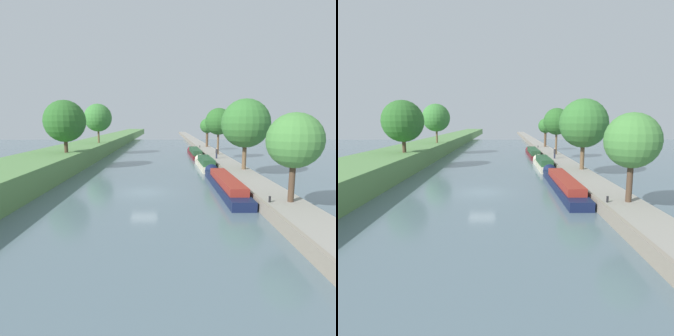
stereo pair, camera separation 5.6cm
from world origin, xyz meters
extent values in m
plane|color=slate|center=(0.00, 0.00, 0.00)|extent=(160.00, 160.00, 0.00)
cube|color=#5B894C|center=(-13.31, 0.00, 1.24)|extent=(7.97, 260.00, 2.48)
cube|color=gray|center=(10.90, 0.00, 0.46)|extent=(3.17, 260.00, 0.92)
cube|color=gray|center=(9.19, 0.00, 0.49)|extent=(0.25, 260.00, 0.97)
cube|color=#141E42|center=(7.95, 1.04, 0.39)|extent=(1.89, 14.94, 0.78)
cube|color=maroon|center=(7.95, 0.29, 1.11)|extent=(1.55, 10.46, 0.67)
cone|color=#141E42|center=(7.95, 9.08, 0.39)|extent=(1.79, 1.13, 1.79)
cube|color=beige|center=(7.84, 14.69, 0.37)|extent=(1.95, 10.22, 0.74)
cube|color=#234C2D|center=(7.84, 14.18, 1.17)|extent=(1.60, 7.15, 0.87)
cone|color=beige|center=(7.84, 20.38, 0.37)|extent=(1.85, 1.17, 1.85)
cube|color=maroon|center=(7.76, 29.35, 0.32)|extent=(1.89, 13.95, 0.63)
cube|color=#234C2D|center=(7.76, 28.65, 1.06)|extent=(1.55, 9.77, 0.87)
cone|color=maroon|center=(7.76, 36.89, 0.32)|extent=(1.79, 1.13, 1.79)
cylinder|color=#4C3828|center=(11.20, -6.65, 2.61)|extent=(0.43, 0.43, 3.37)
sphere|color=#47843D|center=(11.20, -6.65, 5.38)|extent=(3.94, 3.94, 3.94)
cylinder|color=brown|center=(11.60, 7.88, 2.89)|extent=(0.50, 0.50, 3.93)
sphere|color=#387533|center=(11.60, 7.88, 6.45)|extent=(5.80, 5.80, 5.80)
cylinder|color=brown|center=(11.24, 23.99, 3.15)|extent=(0.36, 0.36, 4.44)
sphere|color=#2D6628|center=(11.24, 23.99, 6.63)|extent=(4.60, 4.60, 4.60)
cylinder|color=brown|center=(11.45, 39.26, 2.84)|extent=(0.55, 0.55, 3.83)
sphere|color=#33702D|center=(11.45, 39.26, 5.65)|extent=(3.27, 3.27, 3.27)
cylinder|color=#4C3828|center=(-11.43, 12.61, 3.82)|extent=(0.50, 0.50, 2.69)
sphere|color=#2D6628|center=(-11.43, 12.61, 6.70)|extent=(5.59, 5.59, 5.59)
cylinder|color=brown|center=(-11.02, 30.49, 4.17)|extent=(0.37, 0.37, 3.39)
sphere|color=#3D7F38|center=(-11.02, 30.49, 7.33)|extent=(5.34, 5.34, 5.34)
cylinder|color=#282D42|center=(10.05, 18.30, 1.33)|extent=(0.26, 0.26, 0.82)
cylinder|color=#333338|center=(10.05, 18.30, 2.05)|extent=(0.34, 0.34, 0.62)
sphere|color=tan|center=(10.05, 18.30, 2.47)|extent=(0.22, 0.22, 0.22)
cylinder|color=black|center=(9.62, -6.81, 1.15)|extent=(0.16, 0.16, 0.45)
cylinder|color=black|center=(9.62, 37.29, 1.15)|extent=(0.16, 0.16, 0.45)
camera|label=1|loc=(2.11, -27.35, 6.75)|focal=31.48mm
camera|label=2|loc=(2.16, -27.35, 6.75)|focal=31.48mm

